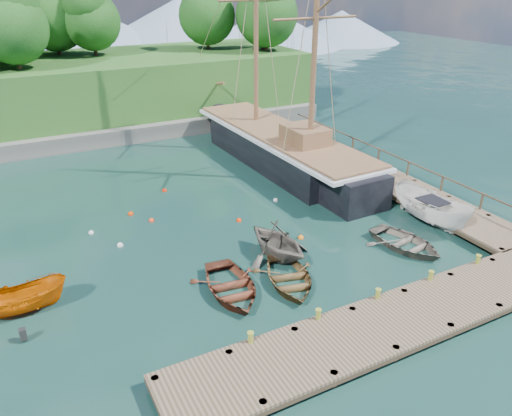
# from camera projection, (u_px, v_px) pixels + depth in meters

# --- Properties ---
(ground) EXTENTS (160.00, 160.00, 0.00)m
(ground) POSITION_uv_depth(u_px,v_px,m) (276.00, 265.00, 24.52)
(ground) COLOR #13332C
(ground) RESTS_ON ground
(dock_near) EXTENTS (20.00, 3.20, 1.10)m
(dock_near) POSITION_uv_depth(u_px,v_px,m) (400.00, 320.00, 19.95)
(dock_near) COLOR #483929
(dock_near) RESTS_ON ground
(dock_east) EXTENTS (3.20, 24.00, 1.10)m
(dock_east) POSITION_uv_depth(u_px,v_px,m) (370.00, 172.00, 34.74)
(dock_east) COLOR #483929
(dock_east) RESTS_ON ground
(bollard_0) EXTENTS (0.26, 0.26, 0.45)m
(bollard_0) POSITION_uv_depth(u_px,v_px,m) (251.00, 355.00, 18.76)
(bollard_0) COLOR olive
(bollard_0) RESTS_ON ground
(bollard_1) EXTENTS (0.26, 0.26, 0.45)m
(bollard_1) POSITION_uv_depth(u_px,v_px,m) (317.00, 331.00, 20.01)
(bollard_1) COLOR olive
(bollard_1) RESTS_ON ground
(bollard_2) EXTENTS (0.26, 0.26, 0.45)m
(bollard_2) POSITION_uv_depth(u_px,v_px,m) (376.00, 310.00, 21.26)
(bollard_2) COLOR olive
(bollard_2) RESTS_ON ground
(bollard_3) EXTENTS (0.26, 0.26, 0.45)m
(bollard_3) POSITION_uv_depth(u_px,v_px,m) (428.00, 291.00, 22.51)
(bollard_3) COLOR olive
(bollard_3) RESTS_ON ground
(bollard_4) EXTENTS (0.26, 0.26, 0.45)m
(bollard_4) POSITION_uv_depth(u_px,v_px,m) (475.00, 274.00, 23.76)
(bollard_4) COLOR olive
(bollard_4) RESTS_ON ground
(rowboat_0) EXTENTS (3.56, 4.66, 0.90)m
(rowboat_0) POSITION_uv_depth(u_px,v_px,m) (231.00, 293.00, 22.36)
(rowboat_0) COLOR brown
(rowboat_0) RESTS_ON ground
(rowboat_1) EXTENTS (4.00, 4.43, 2.05)m
(rowboat_1) POSITION_uv_depth(u_px,v_px,m) (277.00, 256.00, 25.23)
(rowboat_1) COLOR #625B51
(rowboat_1) RESTS_ON ground
(rowboat_2) EXTENTS (3.90, 4.73, 0.85)m
(rowboat_2) POSITION_uv_depth(u_px,v_px,m) (289.00, 284.00, 23.02)
(rowboat_2) COLOR brown
(rowboat_2) RESTS_ON ground
(rowboat_3) EXTENTS (3.63, 4.58, 0.85)m
(rowboat_3) POSITION_uv_depth(u_px,v_px,m) (405.00, 248.00, 25.99)
(rowboat_3) COLOR #685F54
(rowboat_3) RESTS_ON ground
(motorboat_orange) EXTENTS (3.88, 1.55, 1.48)m
(motorboat_orange) POSITION_uv_depth(u_px,v_px,m) (23.00, 313.00, 21.07)
(motorboat_orange) COLOR #C45601
(motorboat_orange) RESTS_ON ground
(cabin_boat_white) EXTENTS (2.16, 5.45, 2.09)m
(cabin_boat_white) POSITION_uv_depth(u_px,v_px,m) (429.00, 223.00, 28.57)
(cabin_boat_white) COLOR silver
(cabin_boat_white) RESTS_ON ground
(schooner) EXTENTS (5.26, 26.44, 19.19)m
(schooner) POSITION_uv_depth(u_px,v_px,m) (281.00, 150.00, 36.92)
(schooner) COLOR black
(schooner) RESTS_ON ground
(mooring_buoy_0) EXTENTS (0.35, 0.35, 0.35)m
(mooring_buoy_0) POSITION_uv_depth(u_px,v_px,m) (120.00, 246.00, 26.20)
(mooring_buoy_0) COLOR silver
(mooring_buoy_0) RESTS_ON ground
(mooring_buoy_1) EXTENTS (0.33, 0.33, 0.33)m
(mooring_buoy_1) POSITION_uv_depth(u_px,v_px,m) (152.00, 221.00, 28.81)
(mooring_buoy_1) COLOR #EF3917
(mooring_buoy_1) RESTS_ON ground
(mooring_buoy_2) EXTENTS (0.30, 0.30, 0.30)m
(mooring_buoy_2) POSITION_uv_depth(u_px,v_px,m) (239.00, 221.00, 28.82)
(mooring_buoy_2) COLOR #F92B00
(mooring_buoy_2) RESTS_ON ground
(mooring_buoy_3) EXTENTS (0.31, 0.31, 0.31)m
(mooring_buoy_3) POSITION_uv_depth(u_px,v_px,m) (276.00, 201.00, 31.37)
(mooring_buoy_3) COLOR silver
(mooring_buoy_3) RESTS_ON ground
(mooring_buoy_4) EXTENTS (0.34, 0.34, 0.34)m
(mooring_buoy_4) POSITION_uv_depth(u_px,v_px,m) (131.00, 214.00, 29.59)
(mooring_buoy_4) COLOR #E33602
(mooring_buoy_4) RESTS_ON ground
(mooring_buoy_5) EXTENTS (0.33, 0.33, 0.33)m
(mooring_buoy_5) POSITION_uv_depth(u_px,v_px,m) (164.00, 191.00, 32.76)
(mooring_buoy_5) COLOR red
(mooring_buoy_5) RESTS_ON ground
(mooring_buoy_6) EXTENTS (0.30, 0.30, 0.30)m
(mooring_buoy_6) POSITION_uv_depth(u_px,v_px,m) (91.00, 233.00, 27.46)
(mooring_buoy_6) COLOR silver
(mooring_buoy_6) RESTS_ON ground
(mooring_buoy_7) EXTENTS (0.34, 0.34, 0.34)m
(mooring_buoy_7) POSITION_uv_depth(u_px,v_px,m) (301.00, 238.00, 26.96)
(mooring_buoy_7) COLOR orange
(mooring_buoy_7) RESTS_ON ground
(distant_ridge) EXTENTS (117.00, 40.00, 10.00)m
(distant_ridge) POSITION_uv_depth(u_px,v_px,m) (86.00, 31.00, 80.56)
(distant_ridge) COLOR #728CA5
(distant_ridge) RESTS_ON ground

